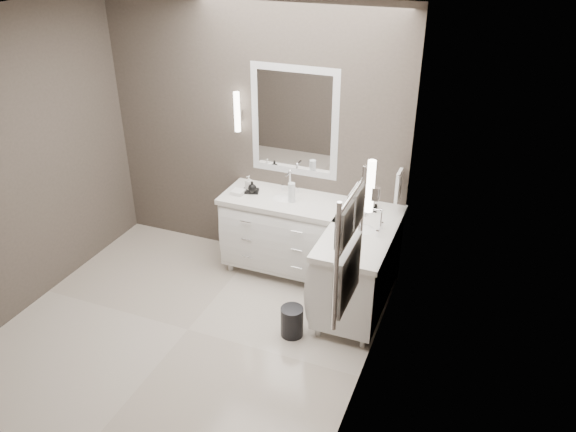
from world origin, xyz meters
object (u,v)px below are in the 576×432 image
at_px(vanity_right, 359,264).
at_px(towel_ladder, 348,255).
at_px(waste_bin, 292,321).
at_px(vanity_back, 284,230).

bearing_deg(vanity_right, towel_ladder, -80.16).
relative_size(vanity_right, towel_ladder, 1.38).
xyz_separation_m(towel_ladder, waste_bin, (-0.65, 0.69, -1.25)).
height_order(vanity_back, waste_bin, vanity_back).
xyz_separation_m(vanity_back, vanity_right, (0.88, -0.33, 0.00)).
distance_m(towel_ladder, waste_bin, 1.57).
distance_m(vanity_right, towel_ladder, 1.60).
bearing_deg(towel_ladder, vanity_back, 124.10).
bearing_deg(vanity_back, vanity_right, -20.38).
distance_m(vanity_right, waste_bin, 0.82).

